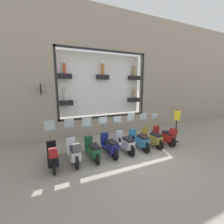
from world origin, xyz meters
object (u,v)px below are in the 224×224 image
at_px(scooter_teal_2, 139,140).
at_px(shop_sign_post, 176,124).
at_px(scooter_silver_3, 125,143).
at_px(scooter_green_5, 93,149).
at_px(scooter_white_6, 74,152).
at_px(scooter_red_0, 165,135).
at_px(scooter_black_7, 53,156).
at_px(scooter_navy_4, 110,145).
at_px(scooter_olive_1, 152,138).

relative_size(scooter_teal_2, shop_sign_post, 0.99).
height_order(scooter_silver_3, scooter_green_5, scooter_green_5).
distance_m(scooter_teal_2, scooter_white_6, 3.22).
xyz_separation_m(scooter_silver_3, scooter_white_6, (-0.06, 2.42, 0.04)).
distance_m(scooter_teal_2, shop_sign_post, 2.47).
relative_size(scooter_red_0, scooter_silver_3, 1.00).
bearing_deg(scooter_green_5, scooter_black_7, 92.13).
bearing_deg(scooter_teal_2, scooter_silver_3, 90.18).
relative_size(scooter_silver_3, scooter_green_5, 1.01).
relative_size(scooter_green_5, scooter_white_6, 0.99).
bearing_deg(scooter_silver_3, scooter_teal_2, -89.82).
bearing_deg(scooter_navy_4, scooter_olive_1, -90.06).
xyz_separation_m(scooter_olive_1, scooter_teal_2, (0.00, 0.81, 0.01)).
bearing_deg(scooter_navy_4, scooter_green_5, 90.45).
distance_m(scooter_red_0, scooter_green_5, 4.03).
distance_m(scooter_navy_4, shop_sign_post, 4.06).
bearing_deg(scooter_silver_3, scooter_navy_4, 89.88).
bearing_deg(scooter_red_0, scooter_white_6, 89.92).
bearing_deg(scooter_white_6, scooter_green_5, -86.22).
xyz_separation_m(scooter_olive_1, scooter_silver_3, (0.00, 1.61, 0.00)).
height_order(scooter_red_0, scooter_olive_1, scooter_olive_1).
relative_size(scooter_green_5, scooter_black_7, 1.00).
height_order(scooter_white_6, shop_sign_post, shop_sign_post).
height_order(scooter_olive_1, scooter_white_6, scooter_white_6).
bearing_deg(scooter_black_7, scooter_navy_4, -88.43).
bearing_deg(shop_sign_post, scooter_silver_3, 88.75).
height_order(scooter_teal_2, scooter_black_7, scooter_black_7).
distance_m(scooter_teal_2, scooter_navy_4, 1.61).
distance_m(scooter_red_0, scooter_navy_4, 3.22).
bearing_deg(scooter_white_6, scooter_black_7, 90.47).
distance_m(scooter_red_0, scooter_teal_2, 1.61).
height_order(scooter_olive_1, scooter_navy_4, scooter_navy_4).
distance_m(scooter_black_7, shop_sign_post, 6.46).
bearing_deg(scooter_olive_1, scooter_teal_2, 89.77).
xyz_separation_m(scooter_green_5, scooter_white_6, (-0.05, 0.81, 0.06)).
bearing_deg(scooter_silver_3, scooter_green_5, 90.16).
relative_size(scooter_olive_1, scooter_navy_4, 1.00).
xyz_separation_m(scooter_red_0, scooter_teal_2, (0.07, 1.61, -0.03)).
distance_m(scooter_teal_2, scooter_black_7, 4.03).
bearing_deg(scooter_teal_2, shop_sign_post, -91.72).
height_order(scooter_navy_4, shop_sign_post, shop_sign_post).
relative_size(scooter_olive_1, scooter_teal_2, 1.00).
height_order(scooter_olive_1, scooter_silver_3, scooter_olive_1).
distance_m(scooter_red_0, scooter_olive_1, 0.81).
height_order(scooter_silver_3, shop_sign_post, shop_sign_post).
bearing_deg(scooter_teal_2, scooter_red_0, -92.40).
bearing_deg(scooter_navy_4, scooter_red_0, -91.18).
height_order(scooter_silver_3, scooter_white_6, scooter_white_6).
distance_m(scooter_red_0, scooter_white_6, 4.84).
relative_size(scooter_teal_2, scooter_green_5, 1.01).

